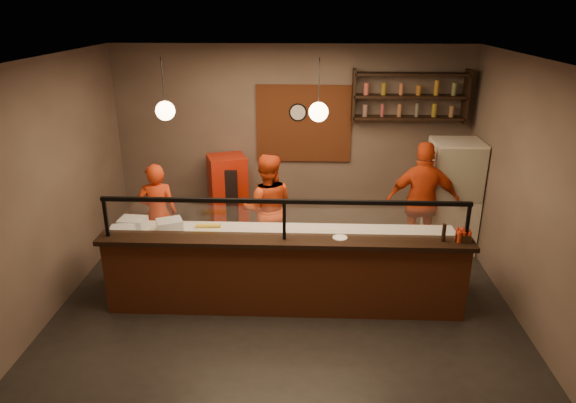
{
  "coord_description": "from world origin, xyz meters",
  "views": [
    {
      "loc": [
        0.28,
        -6.07,
        3.78
      ],
      "look_at": [
        0.02,
        0.3,
        1.33
      ],
      "focal_mm": 32.0,
      "sensor_mm": 36.0,
      "label": 1
    }
  ],
  "objects_px": {
    "fridge": "(452,196)",
    "pepper_mill": "(444,233)",
    "cook_left": "(158,213)",
    "cook_mid": "(267,209)",
    "cook_right": "(422,202)",
    "pizza_dough": "(330,237)",
    "condiment_caddy": "(463,237)",
    "red_cooler": "(228,196)",
    "wall_clock": "(298,112)"
  },
  "relations": [
    {
      "from": "fridge",
      "to": "condiment_caddy",
      "type": "height_order",
      "value": "fridge"
    },
    {
      "from": "cook_left",
      "to": "pizza_dough",
      "type": "xyz_separation_m",
      "value": [
        2.59,
        -0.98,
        0.11
      ]
    },
    {
      "from": "cook_mid",
      "to": "red_cooler",
      "type": "height_order",
      "value": "cook_mid"
    },
    {
      "from": "cook_right",
      "to": "pizza_dough",
      "type": "relative_size",
      "value": 3.77
    },
    {
      "from": "wall_clock",
      "to": "cook_right",
      "type": "height_order",
      "value": "wall_clock"
    },
    {
      "from": "pizza_dough",
      "to": "condiment_caddy",
      "type": "bearing_deg",
      "value": -13.24
    },
    {
      "from": "wall_clock",
      "to": "red_cooler",
      "type": "bearing_deg",
      "value": -165.37
    },
    {
      "from": "cook_mid",
      "to": "fridge",
      "type": "height_order",
      "value": "fridge"
    },
    {
      "from": "cook_right",
      "to": "fridge",
      "type": "relative_size",
      "value": 1.04
    },
    {
      "from": "pepper_mill",
      "to": "cook_mid",
      "type": "bearing_deg",
      "value": 147.38
    },
    {
      "from": "fridge",
      "to": "red_cooler",
      "type": "distance_m",
      "value": 3.72
    },
    {
      "from": "red_cooler",
      "to": "cook_right",
      "type": "bearing_deg",
      "value": -33.71
    },
    {
      "from": "fridge",
      "to": "pizza_dough",
      "type": "relative_size",
      "value": 3.61
    },
    {
      "from": "cook_right",
      "to": "pizza_dough",
      "type": "xyz_separation_m",
      "value": [
        -1.46,
        -1.25,
        -0.04
      ]
    },
    {
      "from": "fridge",
      "to": "condiment_caddy",
      "type": "distance_m",
      "value": 2.06
    },
    {
      "from": "pizza_dough",
      "to": "condiment_caddy",
      "type": "xyz_separation_m",
      "value": [
        1.61,
        -0.38,
        0.2
      ]
    },
    {
      "from": "fridge",
      "to": "cook_right",
      "type": "bearing_deg",
      "value": -145.39
    },
    {
      "from": "cook_left",
      "to": "pizza_dough",
      "type": "bearing_deg",
      "value": 148.65
    },
    {
      "from": "wall_clock",
      "to": "cook_left",
      "type": "bearing_deg",
      "value": -146.9
    },
    {
      "from": "pizza_dough",
      "to": "pepper_mill",
      "type": "height_order",
      "value": "pepper_mill"
    },
    {
      "from": "pizza_dough",
      "to": "condiment_caddy",
      "type": "distance_m",
      "value": 1.67
    },
    {
      "from": "cook_left",
      "to": "fridge",
      "type": "bearing_deg",
      "value": 177.4
    },
    {
      "from": "wall_clock",
      "to": "cook_right",
      "type": "bearing_deg",
      "value": -29.34
    },
    {
      "from": "fridge",
      "to": "condiment_caddy",
      "type": "xyz_separation_m",
      "value": [
        -0.4,
        -2.01,
        0.2
      ]
    },
    {
      "from": "wall_clock",
      "to": "pepper_mill",
      "type": "distance_m",
      "value": 3.44
    },
    {
      "from": "cook_left",
      "to": "fridge",
      "type": "height_order",
      "value": "fridge"
    },
    {
      "from": "cook_left",
      "to": "cook_mid",
      "type": "height_order",
      "value": "cook_mid"
    },
    {
      "from": "wall_clock",
      "to": "fridge",
      "type": "xyz_separation_m",
      "value": [
        2.5,
        -0.72,
        -1.19
      ]
    },
    {
      "from": "cook_left",
      "to": "condiment_caddy",
      "type": "distance_m",
      "value": 4.43
    },
    {
      "from": "cook_left",
      "to": "red_cooler",
      "type": "bearing_deg",
      "value": -141.43
    },
    {
      "from": "wall_clock",
      "to": "red_cooler",
      "type": "xyz_separation_m",
      "value": [
        -1.19,
        -0.31,
        -1.39
      ]
    },
    {
      "from": "pepper_mill",
      "to": "wall_clock",
      "type": "bearing_deg",
      "value": 124.08
    },
    {
      "from": "cook_left",
      "to": "fridge",
      "type": "distance_m",
      "value": 4.65
    },
    {
      "from": "red_cooler",
      "to": "cook_left",
      "type": "bearing_deg",
      "value": -150.4
    },
    {
      "from": "fridge",
      "to": "pepper_mill",
      "type": "bearing_deg",
      "value": -107.65
    },
    {
      "from": "cook_right",
      "to": "red_cooler",
      "type": "distance_m",
      "value": 3.24
    },
    {
      "from": "wall_clock",
      "to": "fridge",
      "type": "distance_m",
      "value": 2.86
    },
    {
      "from": "red_cooler",
      "to": "condiment_caddy",
      "type": "bearing_deg",
      "value": -55.95
    },
    {
      "from": "red_cooler",
      "to": "pizza_dough",
      "type": "height_order",
      "value": "red_cooler"
    },
    {
      "from": "fridge",
      "to": "pepper_mill",
      "type": "height_order",
      "value": "fridge"
    },
    {
      "from": "cook_left",
      "to": "cook_mid",
      "type": "xyz_separation_m",
      "value": [
        1.67,
        0.09,
        0.07
      ]
    },
    {
      "from": "cook_left",
      "to": "cook_right",
      "type": "xyz_separation_m",
      "value": [
        4.05,
        0.27,
        0.15
      ]
    },
    {
      "from": "cook_right",
      "to": "pizza_dough",
      "type": "height_order",
      "value": "cook_right"
    },
    {
      "from": "wall_clock",
      "to": "pepper_mill",
      "type": "relative_size",
      "value": 1.34
    },
    {
      "from": "condiment_caddy",
      "to": "pepper_mill",
      "type": "height_order",
      "value": "pepper_mill"
    },
    {
      "from": "fridge",
      "to": "cook_left",
      "type": "bearing_deg",
      "value": -171.9
    },
    {
      "from": "cook_right",
      "to": "condiment_caddy",
      "type": "relative_size",
      "value": 10.69
    },
    {
      "from": "condiment_caddy",
      "to": "cook_left",
      "type": "bearing_deg",
      "value": 162.11
    },
    {
      "from": "wall_clock",
      "to": "red_cooler",
      "type": "height_order",
      "value": "wall_clock"
    },
    {
      "from": "cook_left",
      "to": "cook_right",
      "type": "distance_m",
      "value": 4.06
    }
  ]
}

